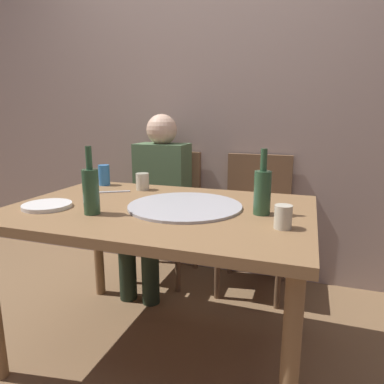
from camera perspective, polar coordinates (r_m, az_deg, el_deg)
name	(u,v)px	position (r m, az deg, el deg)	size (l,w,h in m)	color
ground_plane	(163,350)	(1.92, -4.87, -24.59)	(8.00, 8.00, 0.00)	brown
back_wall	(219,95)	(2.54, 4.51, 15.67)	(6.00, 0.10, 2.60)	gray
dining_table	(160,224)	(1.61, -5.31, -5.33)	(1.36, 0.92, 0.75)	olive
pizza_tray	(185,206)	(1.57, -1.17, -2.31)	(0.52, 0.52, 0.01)	#ADADB2
wine_bottle	(262,191)	(1.47, 11.56, 0.21)	(0.07, 0.07, 0.28)	#2D5133
beer_bottle	(91,190)	(1.51, -16.37, 0.38)	(0.07, 0.07, 0.29)	#2D5133
tumbler_near	(142,182)	(1.95, -8.19, 1.72)	(0.07, 0.07, 0.09)	beige
tumbler_far	(283,217)	(1.32, 14.82, -3.99)	(0.07, 0.07, 0.09)	beige
soda_can	(104,175)	(2.13, -14.32, 2.72)	(0.07, 0.07, 0.12)	#337AC1
plate_stack	(47,206)	(1.70, -22.82, -2.08)	(0.22, 0.22, 0.02)	white
table_knife	(110,192)	(1.92, -13.47, 0.00)	(0.22, 0.02, 0.01)	#B7B7BC
chair_left	(167,206)	(2.54, -4.24, -2.24)	(0.44, 0.44, 0.90)	brown
chair_right	(255,213)	(2.37, 10.44, -3.50)	(0.44, 0.44, 0.90)	brown
guest_in_sweater	(158,193)	(2.37, -5.71, -0.14)	(0.36, 0.56, 1.17)	#4C6B47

